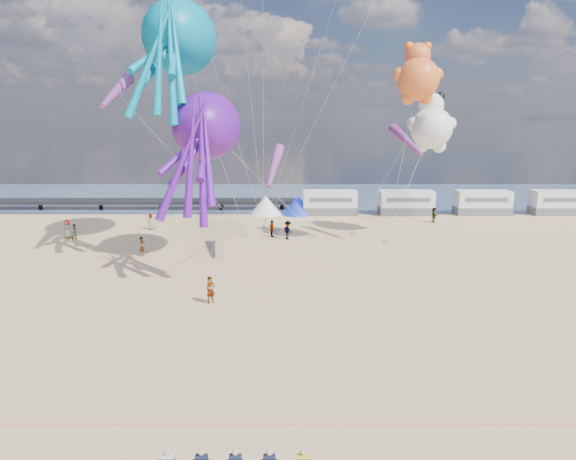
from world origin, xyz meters
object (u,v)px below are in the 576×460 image
at_px(motorhome_0, 330,203).
at_px(beachgoer_6, 151,222).
at_px(kite_octopus_purple, 207,126).
at_px(beachgoer_1, 75,232).
at_px(sandbag_e, 264,228).
at_px(beachgoer_0, 68,229).
at_px(tent_blue, 298,205).
at_px(beachgoer_4, 434,215).
at_px(motorhome_1, 406,203).
at_px(standing_person, 211,290).
at_px(motorhome_3, 559,203).
at_px(beachgoer_3, 272,229).
at_px(windsock_right, 274,166).
at_px(sandbag_a, 246,235).
at_px(windsock_mid, 407,141).
at_px(sandbag_c, 386,242).
at_px(tent_white, 266,205).
at_px(beachgoer_5, 142,246).
at_px(kite_teddy_orange, 418,79).
at_px(kite_panda, 431,128).
at_px(motorhome_2, 483,203).
at_px(beachgoer_2, 288,230).
at_px(sandbag_b, 316,236).
at_px(kite_octopus_teal, 180,38).
at_px(windsock_left, 116,92).
at_px(sandbag_d, 354,233).

xyz_separation_m(motorhome_0, beachgoer_6, (-19.97, -8.86, -0.64)).
bearing_deg(kite_octopus_purple, beachgoer_1, 171.63).
bearing_deg(sandbag_e, beachgoer_0, -166.94).
xyz_separation_m(tent_blue, beachgoer_4, (15.61, -5.01, -0.33)).
relative_size(motorhome_1, tent_blue, 1.65).
bearing_deg(standing_person, motorhome_3, -4.96).
height_order(beachgoer_3, windsock_right, windsock_right).
height_order(motorhome_0, beachgoer_1, motorhome_0).
relative_size(sandbag_a, windsock_mid, 0.10).
height_order(beachgoer_4, sandbag_a, beachgoer_4).
distance_m(beachgoer_3, sandbag_c, 11.40).
xyz_separation_m(tent_blue, windsock_right, (-2.33, -21.33, 6.74)).
bearing_deg(tent_white, tent_blue, 0.00).
height_order(beachgoer_5, kite_teddy_orange, kite_teddy_orange).
relative_size(motorhome_3, kite_panda, 0.96).
bearing_deg(kite_octopus_purple, sandbag_e, 91.06).
bearing_deg(motorhome_0, sandbag_a, -128.05).
height_order(motorhome_2, kite_teddy_orange, kite_teddy_orange).
bearing_deg(windsock_right, tent_blue, 92.82).
distance_m(beachgoer_2, kite_teddy_orange, 18.37).
xyz_separation_m(sandbag_b, kite_teddy_orange, (8.19, -5.56, 14.87)).
xyz_separation_m(motorhome_3, sandbag_e, (-36.33, -8.44, -1.39)).
bearing_deg(beachgoer_0, beachgoer_4, 22.49).
bearing_deg(windsock_right, sandbag_e, 105.71).
relative_size(beachgoer_1, beachgoer_3, 0.90).
height_order(beachgoer_4, sandbag_c, beachgoer_4).
xyz_separation_m(beachgoer_4, kite_octopus_purple, (-23.35, -15.85, 10.26)).
xyz_separation_m(kite_octopus_teal, kite_panda, (23.13, 3.91, -7.71)).
bearing_deg(beachgoer_5, windsock_mid, -77.62).
height_order(motorhome_2, windsock_left, windsock_left).
bearing_deg(motorhome_1, windsock_mid, -103.98).
xyz_separation_m(sandbag_b, kite_octopus_teal, (-12.09, -4.14, 18.41)).
bearing_deg(sandbag_d, motorhome_1, 54.71).
xyz_separation_m(beachgoer_4, windsock_left, (-30.65, -15.31, 12.95)).
height_order(motorhome_0, windsock_left, windsock_left).
height_order(sandbag_b, sandbag_e, same).
height_order(beachgoer_5, kite_octopus_purple, kite_octopus_purple).
distance_m(motorhome_2, kite_octopus_purple, 38.38).
bearing_deg(kite_octopus_teal, beachgoer_3, 41.41).
bearing_deg(tent_blue, kite_octopus_purple, -110.36).
bearing_deg(tent_white, beachgoer_6, -143.48).
bearing_deg(kite_octopus_purple, sandbag_c, 38.88).
relative_size(sandbag_b, sandbag_c, 1.00).
relative_size(beachgoer_5, sandbag_b, 3.46).
height_order(motorhome_2, beachgoer_5, motorhome_2).
distance_m(sandbag_c, windsock_mid, 9.71).
relative_size(tent_white, beachgoer_3, 2.33).
relative_size(beachgoer_2, sandbag_a, 3.74).
bearing_deg(sandbag_c, windsock_mid, -5.80).
bearing_deg(motorhome_2, kite_panda, -129.53).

